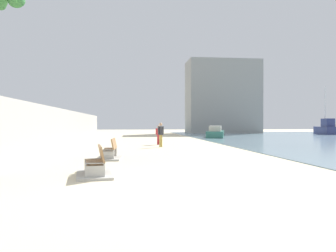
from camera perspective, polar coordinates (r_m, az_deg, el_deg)
ground_plane at (r=26.43m, az=-3.78°, el=-3.20°), size 120.00×120.00×0.00m
seawall at (r=27.07m, az=-19.85°, el=-0.02°), size 0.80×64.00×2.94m
bench_near at (r=10.99m, az=-12.61°, el=-7.23°), size 1.38×2.23×0.98m
bench_far at (r=15.92m, az=-10.12°, el=-4.82°), size 1.19×2.15×0.98m
person_walking at (r=25.87m, az=-1.66°, el=-1.34°), size 0.44×0.36×1.53m
person_standing at (r=23.29m, az=-1.27°, el=-1.19°), size 0.45×0.34×1.74m
boat_far_right at (r=39.80m, az=8.31°, el=-1.17°), size 4.10×7.97×1.35m
boat_nearest at (r=54.16m, az=25.85°, el=-0.37°), size 2.28×4.59×7.16m
boat_distant at (r=62.02m, az=27.27°, el=-0.51°), size 2.78×6.10×1.72m
harbor_building at (r=56.73m, az=9.48°, el=4.97°), size 12.00×6.00×12.26m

